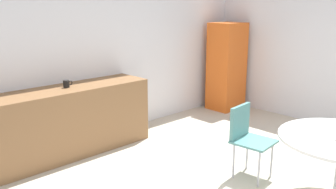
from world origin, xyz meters
The scene contains 5 objects.
wall_back centered at (0.00, 3.00, 1.30)m, with size 6.00×0.10×2.60m, color silver.
counter_block centered at (-0.79, 2.65, 0.45)m, with size 2.47×0.60×0.90m, color brown.
locker_cabinet centered at (2.55, 2.55, 0.81)m, with size 0.60×0.50×1.61m, color orange.
chair_teal centered at (0.48, 0.67, 0.52)m, with size 0.46×0.46×0.83m.
mug_white centered at (-0.66, 2.66, 0.95)m, with size 0.13×0.08×0.09m.
Camera 1 is at (-2.85, -1.53, 1.96)m, focal length 38.64 mm.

